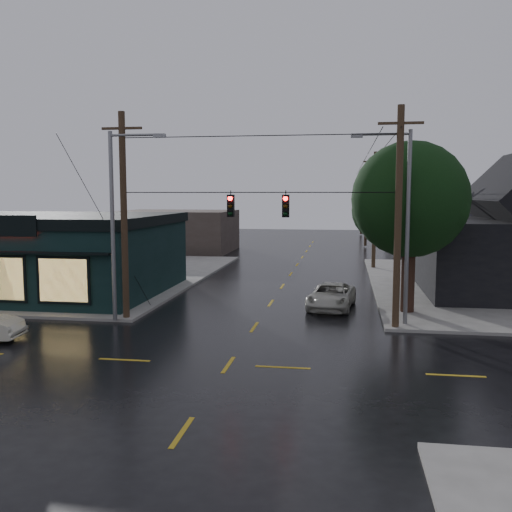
% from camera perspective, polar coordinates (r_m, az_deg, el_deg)
% --- Properties ---
extents(ground_plane, '(160.00, 160.00, 0.00)m').
position_cam_1_polar(ground_plane, '(21.26, -2.78, -10.82)').
color(ground_plane, black).
extents(sidewalk_nw, '(28.00, 28.00, 0.15)m').
position_cam_1_polar(sidewalk_nw, '(47.04, -22.07, -1.74)').
color(sidewalk_nw, slate).
rests_on(sidewalk_nw, ground).
extents(pizza_shop, '(16.30, 12.34, 4.90)m').
position_cam_1_polar(pizza_shop, '(38.19, -21.22, 0.30)').
color(pizza_shop, black).
rests_on(pizza_shop, ground).
extents(corner_tree, '(5.94, 5.94, 8.78)m').
position_cam_1_polar(corner_tree, '(30.18, 15.16, 5.43)').
color(corner_tree, black).
rests_on(corner_tree, ground).
extents(utility_pole_nw, '(2.00, 0.32, 10.15)m').
position_cam_1_polar(utility_pole_nw, '(29.14, -12.81, -6.27)').
color(utility_pole_nw, black).
rests_on(utility_pole_nw, ground).
extents(utility_pole_ne, '(2.00, 0.32, 10.15)m').
position_cam_1_polar(utility_pole_ne, '(27.23, 13.75, -7.18)').
color(utility_pole_ne, black).
rests_on(utility_pole_ne, ground).
extents(utility_pole_far_a, '(2.00, 0.32, 9.65)m').
position_cam_1_polar(utility_pole_far_a, '(48.36, 11.64, -1.29)').
color(utility_pole_far_a, black).
rests_on(utility_pole_far_a, ground).
extents(utility_pole_far_b, '(2.00, 0.32, 9.15)m').
position_cam_1_polar(utility_pole_far_b, '(68.22, 10.86, 0.89)').
color(utility_pole_far_b, black).
rests_on(utility_pole_far_b, ground).
extents(utility_pole_far_c, '(2.00, 0.32, 9.15)m').
position_cam_1_polar(utility_pole_far_c, '(88.15, 10.44, 2.09)').
color(utility_pole_far_c, black).
rests_on(utility_pole_far_c, ground).
extents(span_signal_assembly, '(13.00, 0.48, 1.23)m').
position_cam_1_polar(span_signal_assembly, '(26.71, 0.20, 5.09)').
color(span_signal_assembly, black).
rests_on(span_signal_assembly, ground).
extents(streetlight_nw, '(5.40, 0.30, 9.15)m').
position_cam_1_polar(streetlight_nw, '(28.62, -13.90, -6.53)').
color(streetlight_nw, slate).
rests_on(streetlight_nw, ground).
extents(streetlight_ne, '(5.40, 0.30, 9.15)m').
position_cam_1_polar(streetlight_ne, '(27.95, 14.65, -6.85)').
color(streetlight_ne, slate).
rests_on(streetlight_ne, ground).
extents(bg_building_west, '(12.00, 10.00, 4.40)m').
position_cam_1_polar(bg_building_west, '(62.72, -7.92, 2.50)').
color(bg_building_west, '#3C312B').
rests_on(bg_building_west, ground).
extents(bg_building_east, '(14.00, 12.00, 5.60)m').
position_cam_1_polar(bg_building_east, '(66.06, 19.27, 2.92)').
color(bg_building_east, black).
rests_on(bg_building_east, ground).
extents(suv_silver, '(2.82, 5.11, 1.36)m').
position_cam_1_polar(suv_silver, '(31.42, 7.56, -4.00)').
color(suv_silver, '#B0AEA2').
rests_on(suv_silver, ground).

